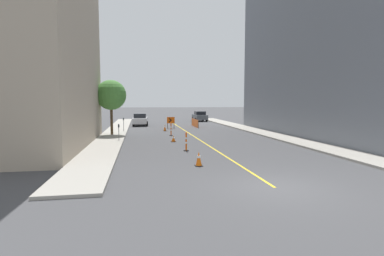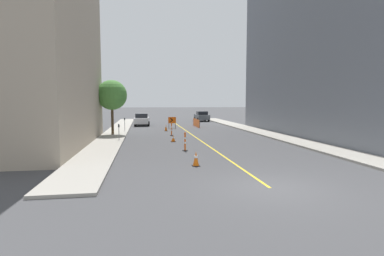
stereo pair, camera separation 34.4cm
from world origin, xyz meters
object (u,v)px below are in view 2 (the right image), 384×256
delineator_post_front (185,143)px  arrow_barricade_primary (172,121)px  traffic_cone_second (173,139)px  parked_car_curb_near (142,119)px  parking_meter_far_curb (125,121)px  delineator_post_rear (172,130)px  street_tree_left_near (112,95)px  traffic_cone_nearest (196,159)px  parked_car_curb_mid (202,116)px  traffic_cone_third (166,128)px  parking_meter_near_curb (119,129)px

delineator_post_front → arrow_barricade_primary: size_ratio=0.90×
traffic_cone_second → parked_car_curb_near: 16.71m
parking_meter_far_curb → delineator_post_rear: bearing=-42.6°
street_tree_left_near → delineator_post_rear: bearing=-8.2°
parked_car_curb_near → traffic_cone_nearest: bearing=-80.7°
parked_car_curb_mid → parking_meter_far_curb: parked_car_curb_mid is taller
traffic_cone_third → parking_meter_far_curb: (-4.30, -0.25, 0.73)m
parked_car_curb_near → street_tree_left_near: (-2.63, -11.44, 2.93)m
arrow_barricade_primary → parking_meter_far_curb: parking_meter_far_curb is taller
delineator_post_rear → traffic_cone_nearest: bearing=-90.2°
parking_meter_far_curb → traffic_cone_nearest: bearing=-75.7°
parking_meter_far_curb → traffic_cone_second: bearing=-63.4°
traffic_cone_third → parked_car_curb_near: 8.26m
traffic_cone_third → street_tree_left_near: bearing=-145.2°
traffic_cone_nearest → arrow_barricade_primary: (0.81, 20.74, 0.56)m
delineator_post_front → parked_car_curb_mid: bearing=76.8°
parking_meter_far_curb → street_tree_left_near: (-0.90, -3.36, 2.64)m
delineator_post_front → parking_meter_far_curb: (-4.54, 12.90, 0.57)m
traffic_cone_nearest → delineator_post_front: (0.10, 4.58, 0.17)m
delineator_post_front → parking_meter_far_curb: parking_meter_far_curb is taller
parking_meter_near_curb → parked_car_curb_near: bearing=83.7°
delineator_post_front → delineator_post_rear: delineator_post_front is taller
traffic_cone_second → delineator_post_front: (0.32, -4.47, 0.28)m
arrow_barricade_primary → parked_car_curb_near: 5.97m
delineator_post_front → street_tree_left_near: bearing=119.7°
traffic_cone_third → street_tree_left_near: 7.17m
parking_meter_near_curb → delineator_post_rear: bearing=37.5°
delineator_post_front → parked_car_curb_near: 21.17m
parked_car_curb_near → traffic_cone_third: bearing=-68.6°
delineator_post_rear → parking_meter_near_curb: size_ratio=0.93×
traffic_cone_nearest → parking_meter_near_curb: parking_meter_near_curb is taller
parked_car_curb_near → parking_meter_near_curb: 15.77m
delineator_post_front → street_tree_left_near: (-5.44, 9.54, 3.21)m
traffic_cone_third → parking_meter_near_curb: size_ratio=0.58×
street_tree_left_near → parked_car_curb_near: bearing=77.1°
street_tree_left_near → parking_meter_near_curb: bearing=-78.0°
parking_meter_near_curb → delineator_post_front: bearing=-49.4°
parked_car_curb_mid → delineator_post_rear: bearing=-109.6°
street_tree_left_near → delineator_post_front: bearing=-60.3°
traffic_cone_third → parked_car_curb_near: size_ratio=0.17×
arrow_barricade_primary → parked_car_curb_mid: size_ratio=0.31×
arrow_barricade_primary → street_tree_left_near: 9.47m
delineator_post_front → delineator_post_rear: bearing=90.3°
parking_meter_near_curb → parking_meter_far_curb: (0.00, 7.59, 0.07)m
parking_meter_near_curb → street_tree_left_near: size_ratio=0.25×
traffic_cone_second → parked_car_curb_mid: parked_car_curb_mid is taller
traffic_cone_nearest → traffic_cone_third: size_ratio=0.99×
traffic_cone_second → parked_car_curb_near: parked_car_curb_near is taller
parking_meter_far_curb → traffic_cone_third: bearing=3.3°
street_tree_left_near → arrow_barricade_primary: bearing=47.1°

